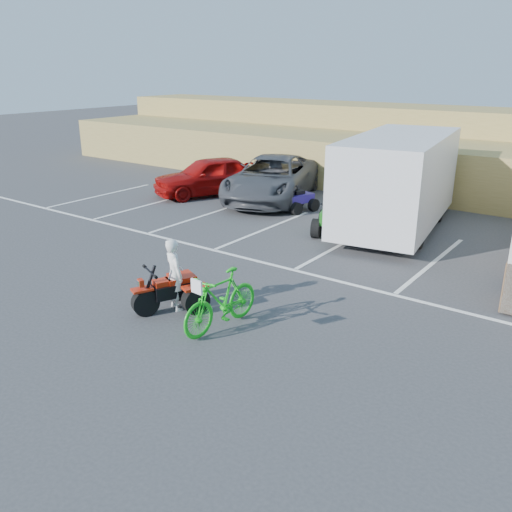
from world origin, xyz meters
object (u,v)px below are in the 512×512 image
Objects in this scene: red_car at (209,176)px; quad_atv_green at (336,234)px; green_dirt_bike at (221,300)px; grey_pickup at (272,178)px; quad_atv_blue at (298,211)px; cargo_trailer at (398,180)px; rider at (175,274)px; red_trike_atv at (170,310)px.

quad_atv_green is at bearing 11.26° from red_car.
red_car reaches higher than green_dirt_bike.
grey_pickup reaches higher than quad_atv_blue.
cargo_trailer reaches higher than quad_atv_green.
cargo_trailer reaches higher than quad_atv_blue.
quad_atv_blue is (-3.65, 8.73, -0.59)m from green_dirt_bike.
rider reaches higher than green_dirt_bike.
grey_pickup reaches higher than rider.
grey_pickup reaches higher than red_car.
rider is 0.26× the size of grey_pickup.
red_trike_atv is at bearing -108.71° from cargo_trailer.
red_car is at bearing 137.12° from green_dirt_bike.
quad_atv_green is at bearing -137.83° from cargo_trailer.
red_car is 4.36m from quad_atv_blue.
cargo_trailer reaches higher than rider.
quad_atv_green is (0.19, 6.89, -0.78)m from rider.
grey_pickup reaches higher than red_trike_atv.
rider is 1.39m from green_dirt_bike.
red_trike_atv is 8.84m from cargo_trailer.
grey_pickup is 5.09m from quad_atv_green.
quad_atv_green is (2.47, -1.71, 0.00)m from quad_atv_blue.
cargo_trailer reaches higher than red_car.
cargo_trailer is 3.92× the size of quad_atv_green.
red_trike_atv reaches higher than quad_atv_blue.
red_trike_atv is 0.23× the size of cargo_trailer.
cargo_trailer is at bearing 94.78° from green_dirt_bike.
rider is 10.93m from red_car.
cargo_trailer is (1.50, 8.56, 1.60)m from red_trike_atv.
red_trike_atv is at bearing -85.77° from grey_pickup.
red_trike_atv is at bearing -109.68° from quad_atv_green.
red_car is at bearing 169.06° from cargo_trailer.
grey_pickup reaches higher than green_dirt_bike.
rider is (0.06, 0.14, 0.78)m from red_trike_atv.
red_car is (-2.50, -0.82, -0.06)m from grey_pickup.
red_car is (-7.94, 8.86, 0.17)m from green_dirt_bike.
green_dirt_bike is at bearing -21.58° from red_car.
red_car is (-6.51, 8.87, 0.76)m from red_trike_atv.
cargo_trailer is 5.21× the size of quad_atv_blue.
red_trike_atv is 0.97× the size of rider.
grey_pickup is at bearing 130.28° from quad_atv_green.
red_trike_atv is 0.80m from rider.
green_dirt_bike is at bearing -99.24° from cargo_trailer.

